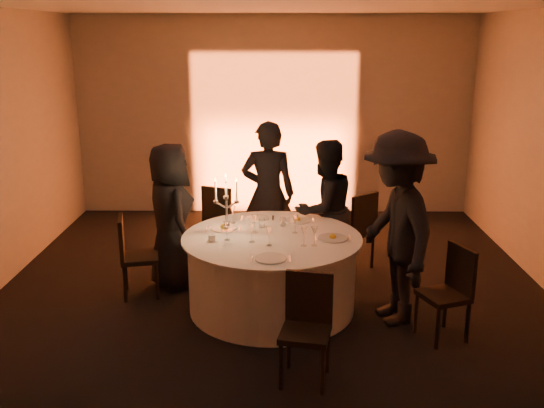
{
  "coord_description": "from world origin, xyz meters",
  "views": [
    {
      "loc": [
        0.06,
        -5.72,
        2.73
      ],
      "look_at": [
        0.0,
        0.2,
        1.05
      ],
      "focal_mm": 40.0,
      "sensor_mm": 36.0,
      "label": 1
    }
  ],
  "objects_px": {
    "chair_back_left": "(221,216)",
    "guest_right": "(396,229)",
    "chair_back_right": "(357,227)",
    "chair_front": "(307,321)",
    "banquet_table": "(272,272)",
    "chair_right": "(450,288)",
    "coffee_cup": "(212,238)",
    "guest_back_left": "(268,194)",
    "guest_back_right": "(325,210)",
    "chair_left": "(132,252)",
    "guest_left": "(171,216)",
    "candelabra": "(226,212)"
  },
  "relations": [
    {
      "from": "chair_back_left",
      "to": "guest_right",
      "type": "height_order",
      "value": "guest_right"
    },
    {
      "from": "chair_back_right",
      "to": "chair_front",
      "type": "relative_size",
      "value": 1.08
    },
    {
      "from": "banquet_table",
      "to": "chair_right",
      "type": "height_order",
      "value": "chair_right"
    },
    {
      "from": "chair_back_right",
      "to": "chair_right",
      "type": "relative_size",
      "value": 1.09
    },
    {
      "from": "guest_right",
      "to": "coffee_cup",
      "type": "distance_m",
      "value": 1.77
    },
    {
      "from": "guest_back_left",
      "to": "guest_right",
      "type": "xyz_separation_m",
      "value": [
        1.24,
        -1.5,
        0.06
      ]
    },
    {
      "from": "banquet_table",
      "to": "guest_back_right",
      "type": "xyz_separation_m",
      "value": [
        0.59,
        0.86,
        0.41
      ]
    },
    {
      "from": "banquet_table",
      "to": "chair_back_left",
      "type": "distance_m",
      "value": 1.69
    },
    {
      "from": "guest_back_left",
      "to": "chair_back_left",
      "type": "bearing_deg",
      "value": -24.21
    },
    {
      "from": "chair_back_left",
      "to": "guest_back_left",
      "type": "distance_m",
      "value": 0.77
    },
    {
      "from": "chair_back_right",
      "to": "guest_back_left",
      "type": "relative_size",
      "value": 0.54
    },
    {
      "from": "chair_left",
      "to": "chair_right",
      "type": "xyz_separation_m",
      "value": [
        3.12,
        -0.89,
        -0.01
      ]
    },
    {
      "from": "guest_back_left",
      "to": "guest_right",
      "type": "bearing_deg",
      "value": 132.21
    },
    {
      "from": "chair_right",
      "to": "guest_right",
      "type": "distance_m",
      "value": 0.73
    },
    {
      "from": "chair_front",
      "to": "guest_right",
      "type": "bearing_deg",
      "value": 61.29
    },
    {
      "from": "chair_left",
      "to": "chair_back_right",
      "type": "height_order",
      "value": "chair_back_right"
    },
    {
      "from": "chair_back_right",
      "to": "chair_right",
      "type": "height_order",
      "value": "chair_back_right"
    },
    {
      "from": "chair_front",
      "to": "guest_left",
      "type": "distance_m",
      "value": 2.36
    },
    {
      "from": "guest_right",
      "to": "banquet_table",
      "type": "bearing_deg",
      "value": -113.92
    },
    {
      "from": "chair_left",
      "to": "chair_front",
      "type": "relative_size",
      "value": 1.0
    },
    {
      "from": "guest_back_right",
      "to": "chair_left",
      "type": "bearing_deg",
      "value": -19.03
    },
    {
      "from": "chair_front",
      "to": "chair_right",
      "type": "bearing_deg",
      "value": 38.92
    },
    {
      "from": "chair_left",
      "to": "chair_right",
      "type": "bearing_deg",
      "value": -118.32
    },
    {
      "from": "banquet_table",
      "to": "coffee_cup",
      "type": "relative_size",
      "value": 16.36
    },
    {
      "from": "chair_front",
      "to": "chair_back_right",
      "type": "bearing_deg",
      "value": 85.11
    },
    {
      "from": "guest_back_right",
      "to": "coffee_cup",
      "type": "height_order",
      "value": "guest_back_right"
    },
    {
      "from": "chair_back_left",
      "to": "coffee_cup",
      "type": "xyz_separation_m",
      "value": [
        0.08,
        -1.7,
        0.29
      ]
    },
    {
      "from": "guest_back_right",
      "to": "chair_back_right",
      "type": "bearing_deg",
      "value": 171.89
    },
    {
      "from": "chair_back_right",
      "to": "guest_right",
      "type": "xyz_separation_m",
      "value": [
        0.19,
        -1.31,
        0.4
      ]
    },
    {
      "from": "chair_back_left",
      "to": "guest_left",
      "type": "relative_size",
      "value": 0.56
    },
    {
      "from": "guest_back_right",
      "to": "guest_right",
      "type": "distance_m",
      "value": 1.27
    },
    {
      "from": "chair_left",
      "to": "chair_back_right",
      "type": "bearing_deg",
      "value": -85.07
    },
    {
      "from": "banquet_table",
      "to": "chair_right",
      "type": "relative_size",
      "value": 2.07
    },
    {
      "from": "chair_front",
      "to": "guest_back_right",
      "type": "bearing_deg",
      "value": 93.85
    },
    {
      "from": "chair_right",
      "to": "guest_back_right",
      "type": "distance_m",
      "value": 1.83
    },
    {
      "from": "chair_back_left",
      "to": "candelabra",
      "type": "relative_size",
      "value": 1.47
    },
    {
      "from": "guest_right",
      "to": "chair_left",
      "type": "bearing_deg",
      "value": -113.48
    },
    {
      "from": "chair_front",
      "to": "guest_right",
      "type": "height_order",
      "value": "guest_right"
    },
    {
      "from": "chair_back_left",
      "to": "chair_right",
      "type": "relative_size",
      "value": 1.04
    },
    {
      "from": "chair_back_left",
      "to": "chair_front",
      "type": "bearing_deg",
      "value": 129.81
    },
    {
      "from": "chair_left",
      "to": "guest_left",
      "type": "bearing_deg",
      "value": -64.28
    },
    {
      "from": "guest_back_right",
      "to": "candelabra",
      "type": "bearing_deg",
      "value": 0.18
    },
    {
      "from": "guest_left",
      "to": "candelabra",
      "type": "distance_m",
      "value": 0.81
    },
    {
      "from": "banquet_table",
      "to": "guest_right",
      "type": "height_order",
      "value": "guest_right"
    },
    {
      "from": "chair_back_right",
      "to": "chair_back_left",
      "type": "bearing_deg",
      "value": -56.75
    },
    {
      "from": "chair_front",
      "to": "guest_left",
      "type": "relative_size",
      "value": 0.55
    },
    {
      "from": "guest_left",
      "to": "banquet_table",
      "type": "bearing_deg",
      "value": -145.26
    },
    {
      "from": "guest_back_right",
      "to": "candelabra",
      "type": "height_order",
      "value": "guest_back_right"
    },
    {
      "from": "guest_right",
      "to": "candelabra",
      "type": "height_order",
      "value": "guest_right"
    },
    {
      "from": "chair_front",
      "to": "guest_left",
      "type": "height_order",
      "value": "guest_left"
    }
  ]
}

